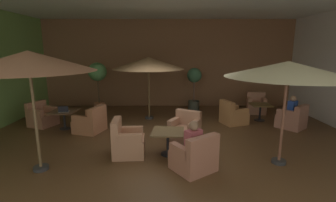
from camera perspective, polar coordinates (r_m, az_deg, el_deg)
The scene contains 22 objects.
ground_plane at distance 7.13m, azimuth 0.01°, elevation -9.36°, with size 11.34×9.19×0.02m, color brown.
wall_back_brick at distance 11.21m, azimuth -0.03°, elevation 8.67°, with size 11.34×0.08×3.88m, color brown.
cafe_table_front_left at distance 8.71m, azimuth -23.22°, elevation -2.83°, with size 0.85×0.85×0.61m.
armchair_front_left_north at distance 8.17m, azimuth -17.65°, elevation -4.83°, with size 0.99×1.01×0.84m.
armchair_front_left_east at distance 9.46m, azimuth -27.42°, elevation -3.30°, with size 0.95×0.96×0.83m.
cafe_table_front_right at distance 6.09m, azimuth -0.13°, elevation -8.05°, with size 0.84×0.84×0.61m.
armchair_front_right_north at distance 6.17m, azimuth -9.60°, elevation -9.53°, with size 0.79×0.75×0.93m.
armchair_front_right_east at distance 5.43m, azimuth 6.12°, elevation -12.84°, with size 1.10×1.09×0.85m.
armchair_front_right_south at distance 6.99m, azimuth 3.86°, elevation -6.94°, with size 1.02×1.01×0.86m.
cafe_table_mid_center at distance 9.59m, azimuth 20.67°, elevation -1.54°, with size 0.71×0.71×0.61m.
armchair_mid_center_north at distance 9.13m, azimuth 26.93°, elevation -3.75°, with size 1.06×1.06×0.81m.
armchair_mid_center_east at distance 10.74m, azimuth 19.77°, elevation -0.94°, with size 0.87×0.86×0.83m.
armchair_mid_center_south at distance 8.92m, azimuth 14.81°, elevation -3.25°, with size 0.99×0.95×0.84m.
patio_umbrella_tall_red at distance 9.03m, azimuth -4.68°, elevation 8.79°, with size 2.63×2.63×2.31m.
patio_umbrella_center_beige at distance 5.66m, azimuth -29.86°, elevation 8.00°, with size 2.63×2.63×2.56m.
patio_umbrella_near_wall at distance 5.85m, azimuth 26.13°, elevation 6.59°, with size 2.68×2.68×2.34m.
potted_tree_left_corner at distance 10.36m, azimuth -16.17°, elevation 5.19°, with size 0.75×0.75×2.07m.
potted_tree_mid_left at distance 10.36m, azimuth 6.03°, elevation 3.83°, with size 0.61×0.61×1.83m.
patron_blue_shirt at distance 5.30m, azimuth 5.89°, elevation -8.59°, with size 0.41×0.37×0.68m.
patron_by_window at distance 9.05m, azimuth 26.97°, elevation -1.15°, with size 0.38×0.36×0.65m.
iced_drink_cup at distance 8.54m, azimuth -23.47°, elevation -1.99°, with size 0.08×0.08×0.11m, color white.
open_laptop at distance 8.52m, azimuth -23.25°, elevation -2.03°, with size 0.34×0.27×0.20m.
Camera 1 is at (-0.01, -6.64, 2.58)m, focal length 26.11 mm.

